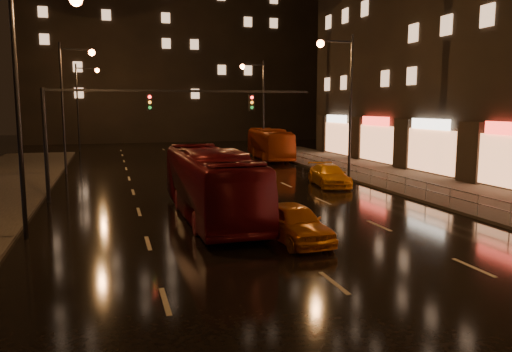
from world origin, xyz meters
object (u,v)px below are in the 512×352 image
(taxi_near, at_px, (294,222))
(taxi_far, at_px, (329,175))
(bus_curb, at_px, (270,144))
(bus_red, at_px, (211,184))

(taxi_near, relative_size, taxi_far, 0.92)
(bus_curb, distance_m, taxi_far, 17.23)
(bus_curb, bearing_deg, taxi_far, -89.25)
(bus_red, xyz_separation_m, bus_curb, (10.78, 24.26, -0.12))
(taxi_far, bearing_deg, bus_red, -135.10)
(bus_curb, bearing_deg, taxi_near, -100.70)
(taxi_near, xyz_separation_m, taxi_far, (7.09, 12.19, -0.05))
(bus_red, height_order, bus_curb, bus_red)
(bus_red, bearing_deg, taxi_far, 36.87)
(bus_curb, relative_size, taxi_far, 2.25)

